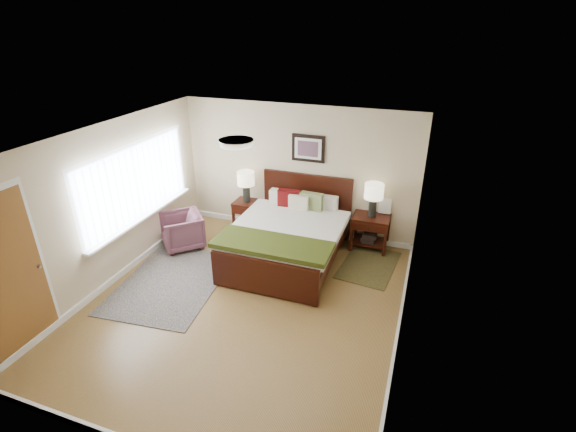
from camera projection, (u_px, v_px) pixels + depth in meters
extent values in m
plane|color=olive|center=(245.00, 303.00, 6.25)|extent=(5.00, 5.00, 0.00)
cube|color=#C9B692|center=(298.00, 171.00, 7.83)|extent=(4.50, 0.04, 2.50)
cube|color=#C9B692|center=(116.00, 355.00, 3.58)|extent=(4.50, 0.04, 2.50)
cube|color=#C9B692|center=(108.00, 207.00, 6.38)|extent=(0.04, 5.00, 2.50)
cube|color=#C9B692|center=(410.00, 258.00, 5.03)|extent=(0.04, 5.00, 2.50)
cube|color=white|center=(236.00, 140.00, 5.16)|extent=(4.50, 5.00, 0.02)
cube|color=silver|center=(136.00, 182.00, 6.90)|extent=(0.02, 2.72, 1.32)
cube|color=silver|center=(137.00, 182.00, 6.90)|extent=(0.01, 2.60, 1.20)
cube|color=silver|center=(145.00, 217.00, 7.16)|extent=(0.10, 2.72, 0.04)
cube|color=silver|center=(8.00, 276.00, 4.96)|extent=(0.01, 1.00, 2.18)
cube|color=brown|center=(10.00, 279.00, 4.97)|extent=(0.01, 0.90, 2.10)
cylinder|color=#999999|center=(39.00, 267.00, 5.31)|extent=(0.04, 0.04, 0.04)
cylinder|color=white|center=(236.00, 143.00, 5.18)|extent=(0.40, 0.40, 0.07)
cylinder|color=beige|center=(236.00, 140.00, 5.17)|extent=(0.44, 0.44, 0.01)
cube|color=black|center=(307.00, 204.00, 8.01)|extent=(1.73, 0.06, 1.21)
cube|color=black|center=(264.00, 278.00, 6.27)|extent=(1.73, 0.06, 0.61)
cube|color=black|center=(244.00, 235.00, 7.44)|extent=(0.06, 2.17, 0.19)
cube|color=black|center=(334.00, 251.00, 6.95)|extent=(0.06, 2.17, 0.19)
cube|color=beige|center=(288.00, 236.00, 7.14)|extent=(1.63, 2.15, 0.24)
cube|color=beige|center=(286.00, 230.00, 6.98)|extent=(1.81, 1.92, 0.11)
cube|color=#394413|center=(272.00, 245.00, 6.42)|extent=(1.85, 0.70, 0.08)
cube|color=beige|center=(284.00, 198.00, 7.84)|extent=(0.54, 0.18, 0.28)
cube|color=beige|center=(323.00, 203.00, 7.61)|extent=(0.54, 0.18, 0.28)
cube|color=#4F090A|center=(289.00, 199.00, 7.68)|extent=(0.42, 0.17, 0.35)
cube|color=olive|center=(311.00, 202.00, 7.55)|extent=(0.42, 0.16, 0.35)
cube|color=beige|center=(299.00, 203.00, 7.55)|extent=(0.37, 0.13, 0.30)
cube|color=black|center=(308.00, 148.00, 7.55)|extent=(0.62, 0.03, 0.50)
cube|color=silver|center=(308.00, 149.00, 7.53)|extent=(0.50, 0.01, 0.38)
cube|color=#A52D23|center=(308.00, 149.00, 7.52)|extent=(0.38, 0.01, 0.28)
cube|color=black|center=(247.00, 203.00, 8.23)|extent=(0.49, 0.44, 0.05)
cube|color=black|center=(234.00, 218.00, 8.25)|extent=(0.05, 0.05, 0.54)
cube|color=black|center=(254.00, 221.00, 8.13)|extent=(0.05, 0.05, 0.54)
cube|color=black|center=(242.00, 211.00, 8.58)|extent=(0.05, 0.05, 0.54)
cube|color=black|center=(261.00, 214.00, 8.45)|extent=(0.05, 0.05, 0.54)
cube|color=black|center=(243.00, 211.00, 8.10)|extent=(0.43, 0.03, 0.14)
cube|color=black|center=(372.00, 218.00, 7.46)|extent=(0.66, 0.49, 0.05)
cube|color=black|center=(351.00, 236.00, 7.51)|extent=(0.05, 0.05, 0.61)
cube|color=black|center=(385.00, 242.00, 7.33)|extent=(0.05, 0.05, 0.61)
cube|color=black|center=(356.00, 226.00, 7.88)|extent=(0.05, 0.05, 0.61)
cube|color=black|center=(388.00, 231.00, 7.70)|extent=(0.05, 0.05, 0.61)
cube|color=black|center=(369.00, 228.00, 7.31)|extent=(0.60, 0.03, 0.14)
cube|color=black|center=(369.00, 241.00, 7.67)|extent=(0.60, 0.43, 0.03)
cube|color=black|center=(369.00, 240.00, 7.66)|extent=(0.24, 0.31, 0.03)
cube|color=black|center=(370.00, 238.00, 7.65)|extent=(0.24, 0.31, 0.03)
cube|color=black|center=(370.00, 236.00, 7.63)|extent=(0.24, 0.31, 0.03)
cube|color=black|center=(370.00, 235.00, 7.62)|extent=(0.24, 0.31, 0.03)
cube|color=black|center=(370.00, 233.00, 7.60)|extent=(0.24, 0.31, 0.03)
cylinder|color=black|center=(247.00, 194.00, 8.14)|extent=(0.14, 0.14, 0.32)
cylinder|color=black|center=(246.00, 185.00, 8.07)|extent=(0.02, 0.02, 0.06)
cylinder|color=beige|center=(246.00, 178.00, 8.01)|extent=(0.34, 0.34, 0.26)
cylinder|color=black|center=(372.00, 208.00, 7.38)|extent=(0.14, 0.14, 0.32)
cylinder|color=black|center=(373.00, 199.00, 7.30)|extent=(0.02, 0.02, 0.06)
cylinder|color=beige|center=(374.00, 191.00, 7.24)|extent=(0.34, 0.34, 0.26)
imported|color=brown|center=(182.00, 231.00, 7.65)|extent=(1.00, 1.00, 0.65)
cube|color=#0C163D|center=(172.00, 282.00, 6.74)|extent=(1.72, 2.28, 0.01)
cube|color=black|center=(369.00, 265.00, 7.19)|extent=(1.00, 1.38, 0.01)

